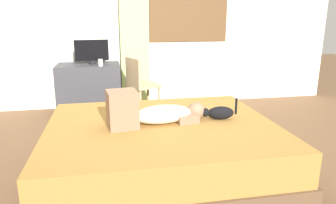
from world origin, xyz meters
TOP-DOWN VIEW (x-y plane):
  - ground_plane at (0.00, 0.00)m, footprint 16.00×16.00m
  - back_wall_with_window at (0.02, 2.25)m, footprint 6.40×0.14m
  - bed at (-0.09, -0.07)m, footprint 2.17×1.81m
  - person_lying at (-0.18, -0.07)m, footprint 0.94×0.37m
  - cat at (0.48, -0.05)m, footprint 0.36×0.14m
  - desk at (-0.85, 1.85)m, footprint 0.90×0.56m
  - tv_monitor at (-0.79, 1.85)m, footprint 0.48×0.10m
  - cup at (-0.67, 1.64)m, footprint 0.06×0.06m
  - chair_by_desk at (-0.14, 1.52)m, footprint 0.50×0.50m
  - curtain_left at (-0.14, 2.13)m, footprint 0.44×0.06m

SIDE VIEW (x-z plane):
  - ground_plane at x=0.00m, z-range 0.00..0.00m
  - bed at x=-0.09m, z-range 0.00..0.44m
  - desk at x=-0.85m, z-range 0.00..0.74m
  - cat at x=0.48m, z-range 0.40..0.61m
  - chair_by_desk at x=-0.14m, z-range 0.08..0.94m
  - person_lying at x=-0.18m, z-range 0.38..0.72m
  - cup at x=-0.67m, z-range 0.74..0.84m
  - tv_monitor at x=-0.79m, z-range 0.75..1.10m
  - curtain_left at x=-0.14m, z-range 0.00..2.52m
  - back_wall_with_window at x=0.02m, z-range 0.00..2.90m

